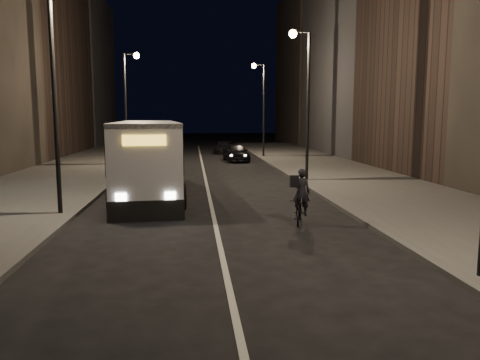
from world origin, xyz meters
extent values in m
plane|color=black|center=(0.00, 0.00, 0.00)|extent=(180.00, 180.00, 0.00)
cube|color=#3A3B38|center=(8.50, 14.00, 0.08)|extent=(7.00, 70.00, 0.16)
cube|color=#3A3B38|center=(-8.50, 14.00, 0.08)|extent=(7.00, 70.00, 0.16)
cube|color=black|center=(16.00, 27.50, 10.50)|extent=(8.00, 61.00, 21.00)
cube|color=black|center=(-16.00, 28.50, 11.00)|extent=(8.00, 61.00, 22.00)
cylinder|color=black|center=(5.60, 12.00, 4.16)|extent=(0.16, 0.16, 8.00)
cube|color=black|center=(5.15, 12.00, 8.16)|extent=(0.90, 0.08, 0.08)
sphere|color=#FFD18C|center=(4.70, 12.00, 8.06)|extent=(0.44, 0.44, 0.44)
cylinder|color=black|center=(5.60, 28.00, 4.16)|extent=(0.16, 0.16, 8.00)
cube|color=black|center=(5.15, 28.00, 8.16)|extent=(0.90, 0.08, 0.08)
sphere|color=#FFD18C|center=(4.70, 28.00, 8.06)|extent=(0.44, 0.44, 0.44)
cylinder|color=black|center=(-5.60, 4.00, 4.16)|extent=(0.16, 0.16, 8.00)
cylinder|color=black|center=(-5.60, 22.00, 4.16)|extent=(0.16, 0.16, 8.00)
cube|color=black|center=(-5.15, 22.00, 8.16)|extent=(0.90, 0.08, 0.08)
sphere|color=#FFD18C|center=(-4.70, 22.00, 8.06)|extent=(0.44, 0.44, 0.44)
cube|color=silver|center=(-2.88, 9.27, 1.69)|extent=(3.60, 12.85, 3.38)
cube|color=black|center=(-2.88, 9.27, 2.17)|extent=(3.66, 12.44, 1.22)
cube|color=silver|center=(-2.88, 9.27, 3.33)|extent=(3.62, 12.85, 0.19)
cube|color=gold|center=(-2.39, 2.95, 2.85)|extent=(1.49, 0.24, 0.37)
cylinder|color=black|center=(-3.85, 4.75, 0.53)|extent=(0.45, 1.08, 1.06)
cylinder|color=black|center=(-1.22, 4.95, 0.53)|extent=(0.45, 1.08, 1.06)
cylinder|color=black|center=(-4.50, 13.18, 0.53)|extent=(0.45, 1.08, 1.06)
cylinder|color=black|center=(-1.86, 13.38, 0.53)|extent=(0.45, 1.08, 1.06)
imported|color=black|center=(2.90, 2.10, 0.44)|extent=(1.04, 1.78, 0.88)
imported|color=black|center=(2.90, 1.90, 1.13)|extent=(0.67, 0.54, 1.61)
imported|color=black|center=(2.82, 24.88, 0.74)|extent=(2.17, 4.48, 1.47)
imported|color=#323234|center=(-3.60, 27.28, 0.77)|extent=(1.67, 4.70, 1.54)
imported|color=black|center=(2.34, 33.48, 0.58)|extent=(2.11, 4.20, 1.17)
camera|label=1|loc=(-0.75, -13.42, 3.67)|focal=35.00mm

